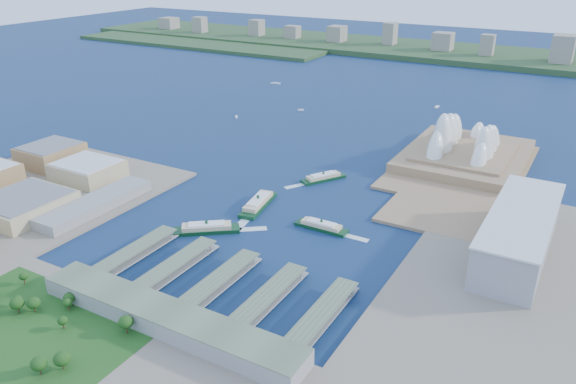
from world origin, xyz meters
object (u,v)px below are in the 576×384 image
Objects in this scene: opera_house at (468,136)px; toaster_building at (519,233)px; ferry_b at (323,176)px; ferry_d at (321,224)px; ferry_a at (258,201)px; ferry_c at (207,226)px.

opera_house reaches higher than toaster_building.
ferry_d is at bearing -32.85° from ferry_b.
opera_house is 267.05m from ferry_a.
ferry_d is at bearing -19.18° from ferry_a.
ferry_c is at bearing -109.34° from ferry_a.
opera_house is at bearing -15.74° from ferry_d.
ferry_c is 101.26m from ferry_d.
ferry_a is at bearing -122.39° from opera_house.
opera_house is 3.70× the size of ferry_d.
ferry_d is (-68.18, -236.18, -27.40)m from opera_house.
ferry_c is at bearing -159.44° from toaster_building.
ferry_c reaches higher than ferry_d.
toaster_building reaches higher than ferry_c.
ferry_b is at bearing 162.02° from toaster_building.
ferry_d is (-158.18, -36.18, -15.90)m from toaster_building.
ferry_a reaches higher than ferry_c.
ferry_b is (-207.92, 67.48, -15.72)m from toaster_building.
toaster_building is 234.12m from ferry_a.
toaster_building reaches higher than ferry_b.
ferry_c is at bearing -71.00° from ferry_b.
ferry_d is (84.99, 55.05, -0.81)m from ferry_c.
ferry_a is at bearing 81.34° from ferry_d.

